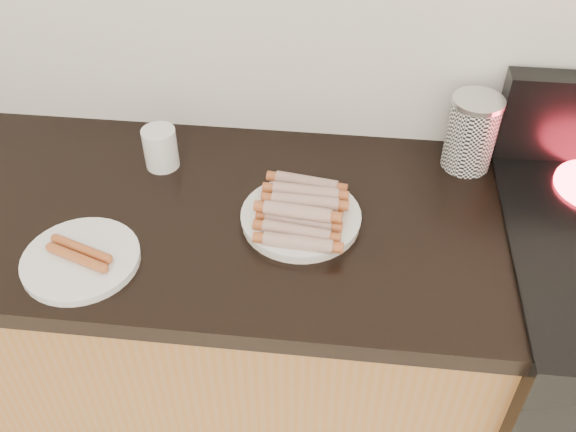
# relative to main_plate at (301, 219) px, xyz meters

# --- Properties ---
(cabinet_base) EXTENTS (2.20, 0.59, 0.86)m
(cabinet_base) POSITION_rel_main_plate_xyz_m (-0.69, 0.01, -0.48)
(cabinet_base) COLOR brown
(cabinet_base) RESTS_ON floor
(main_plate) EXTENTS (0.28, 0.28, 0.02)m
(main_plate) POSITION_rel_main_plate_xyz_m (0.00, 0.00, 0.00)
(main_plate) COLOR white
(main_plate) RESTS_ON counter_slab
(side_plate) EXTENTS (0.28, 0.28, 0.02)m
(side_plate) POSITION_rel_main_plate_xyz_m (-0.40, -0.16, 0.00)
(side_plate) COLOR white
(side_plate) RESTS_ON counter_slab
(hotdog_pile) EXTENTS (0.14, 0.23, 0.05)m
(hotdog_pile) POSITION_rel_main_plate_xyz_m (-0.00, -0.00, 0.03)
(hotdog_pile) COLOR maroon
(hotdog_pile) RESTS_ON main_plate
(plain_sausages) EXTENTS (0.12, 0.08, 0.02)m
(plain_sausages) POSITION_rel_main_plate_xyz_m (-0.40, -0.16, 0.02)
(plain_sausages) COLOR #B65331
(plain_sausages) RESTS_ON side_plate
(canister) EXTENTS (0.11, 0.11, 0.17)m
(canister) POSITION_rel_main_plate_xyz_m (0.35, 0.23, 0.08)
(canister) COLOR silver
(canister) RESTS_ON counter_slab
(mug) EXTENTS (0.08, 0.08, 0.09)m
(mug) POSITION_rel_main_plate_xyz_m (-0.33, 0.16, 0.04)
(mug) COLOR silver
(mug) RESTS_ON counter_slab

